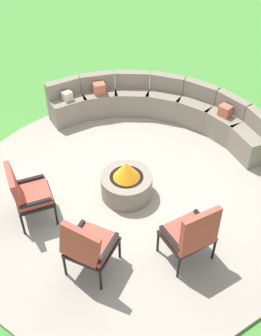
% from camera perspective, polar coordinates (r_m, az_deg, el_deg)
% --- Properties ---
extents(ground_plane, '(24.00, 24.00, 0.00)m').
position_cam_1_polar(ground_plane, '(6.77, -0.52, -3.90)').
color(ground_plane, '#478C38').
extents(patio_circle, '(5.37, 5.37, 0.06)m').
position_cam_1_polar(patio_circle, '(6.75, -0.52, -3.73)').
color(patio_circle, '#9E9384').
rests_on(patio_circle, ground_plane).
extents(fire_pit, '(0.81, 0.81, 0.66)m').
position_cam_1_polar(fire_pit, '(6.55, -0.54, -2.02)').
color(fire_pit, gray).
rests_on(fire_pit, patio_circle).
extents(curved_stone_bench, '(4.19, 1.38, 0.80)m').
position_cam_1_polar(curved_stone_bench, '(8.00, 4.00, 7.92)').
color(curved_stone_bench, gray).
rests_on(curved_stone_bench, patio_circle).
extents(lounge_chair_front_left, '(0.76, 0.79, 1.00)m').
position_cam_1_polar(lounge_chair_front_left, '(6.18, -13.90, -3.27)').
color(lounge_chair_front_left, black).
rests_on(lounge_chair_front_left, patio_circle).
extents(lounge_chair_front_right, '(0.65, 0.66, 1.08)m').
position_cam_1_polar(lounge_chair_front_right, '(5.40, -5.85, -10.42)').
color(lounge_chair_front_right, black).
rests_on(lounge_chair_front_right, patio_circle).
extents(lounge_chair_back_left, '(0.80, 0.82, 1.04)m').
position_cam_1_polar(lounge_chair_back_left, '(5.55, 8.32, -8.77)').
color(lounge_chair_back_left, black).
rests_on(lounge_chair_back_left, patio_circle).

